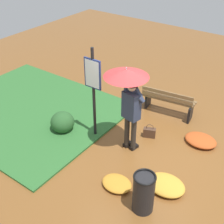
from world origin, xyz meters
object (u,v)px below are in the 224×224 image
(person_with_umbrella, at_px, (128,89))
(info_sign_post, at_px, (93,84))
(trash_bin, at_px, (144,193))
(handbag, at_px, (149,132))
(park_bench, at_px, (168,101))

(person_with_umbrella, xyz_separation_m, info_sign_post, (0.89, 0.08, -0.11))
(trash_bin, bearing_deg, handbag, -63.41)
(trash_bin, bearing_deg, info_sign_post, -30.37)
(park_bench, bearing_deg, info_sign_post, 62.56)
(handbag, height_order, trash_bin, trash_bin)
(park_bench, bearing_deg, trash_bin, 109.27)
(handbag, height_order, park_bench, park_bench)
(handbag, xyz_separation_m, trash_bin, (-0.99, 1.98, 0.29))
(handbag, xyz_separation_m, park_bench, (0.12, -1.19, 0.28))
(handbag, bearing_deg, person_with_umbrella, 70.10)
(info_sign_post, xyz_separation_m, trash_bin, (-2.12, 1.24, -1.03))
(person_with_umbrella, bearing_deg, info_sign_post, 5.47)
(person_with_umbrella, bearing_deg, park_bench, -93.69)
(handbag, relative_size, park_bench, 0.26)
(info_sign_post, distance_m, handbag, 1.88)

